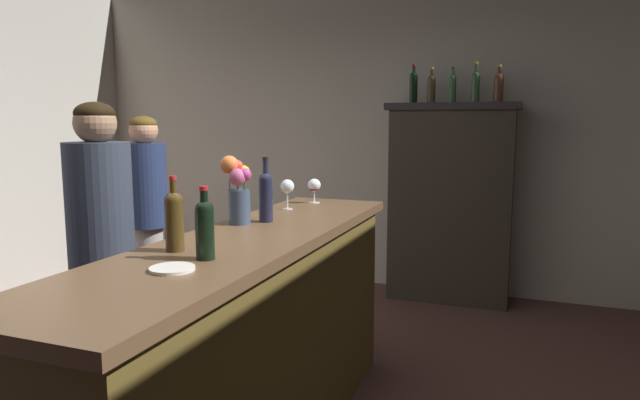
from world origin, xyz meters
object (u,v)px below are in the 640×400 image
(bar_counter, at_px, (251,349))
(patron_by_cabinet, at_px, (147,211))
(wine_glass_mid, at_px, (287,187))
(display_bottle_midright, at_px, (476,85))
(display_bottle_right, at_px, (499,86))
(display_bottle_left, at_px, (414,86))
(display_bottle_center, at_px, (453,87))
(wine_bottle_rose, at_px, (205,226))
(cheese_plate, at_px, (172,269))
(flower_arrangement, at_px, (238,189))
(wine_bottle_riesling, at_px, (266,194))
(patron_near_entrance, at_px, (102,254))
(wine_bottle_merlot, at_px, (174,218))
(display_cabinet, at_px, (450,199))
(wine_glass_front, at_px, (314,186))
(display_bottle_midleft, at_px, (431,87))

(bar_counter, distance_m, patron_by_cabinet, 1.95)
(wine_glass_mid, relative_size, display_bottle_midright, 0.51)
(display_bottle_right, bearing_deg, wine_glass_mid, -117.35)
(display_bottle_left, xyz_separation_m, display_bottle_center, (0.33, 0.00, -0.02))
(wine_bottle_rose, bearing_deg, cheese_plate, -97.28)
(bar_counter, bearing_deg, flower_arrangement, 127.95)
(bar_counter, distance_m, cheese_plate, 0.82)
(display_bottle_center, bearing_deg, bar_counter, -100.59)
(cheese_plate, bearing_deg, wine_glass_mid, 97.49)
(wine_bottle_riesling, height_order, patron_near_entrance, patron_near_entrance)
(wine_glass_mid, bearing_deg, wine_bottle_merlot, -89.08)
(wine_bottle_riesling, xyz_separation_m, patron_by_cabinet, (-1.41, 0.87, -0.30))
(display_bottle_center, height_order, patron_by_cabinet, display_bottle_center)
(wine_bottle_rose, xyz_separation_m, display_bottle_left, (0.12, 3.18, 0.69))
(display_cabinet, height_order, cheese_plate, display_cabinet)
(bar_counter, height_order, wine_glass_front, wine_glass_front)
(wine_bottle_merlot, relative_size, wine_glass_mid, 1.69)
(display_bottle_right, bearing_deg, flower_arrangement, -113.00)
(wine_bottle_riesling, height_order, display_bottle_right, display_bottle_right)
(wine_bottle_merlot, height_order, wine_glass_front, wine_bottle_merlot)
(wine_bottle_merlot, relative_size, display_bottle_center, 0.98)
(wine_bottle_merlot, relative_size, patron_by_cabinet, 0.18)
(bar_counter, height_order, display_bottle_midleft, display_bottle_midleft)
(display_bottle_left, bearing_deg, display_bottle_midleft, 0.00)
(wine_bottle_rose, xyz_separation_m, display_bottle_midright, (0.64, 3.18, 0.68))
(wine_bottle_rose, relative_size, patron_by_cabinet, 0.17)
(display_bottle_midleft, xyz_separation_m, display_bottle_midright, (0.37, 0.00, 0.01))
(wine_glass_mid, height_order, cheese_plate, wine_glass_mid)
(wine_glass_front, bearing_deg, wine_glass_mid, -99.92)
(display_bottle_left, distance_m, display_bottle_midright, 0.52)
(display_cabinet, xyz_separation_m, display_bottle_midleft, (-0.19, 0.00, 0.96))
(bar_counter, height_order, patron_by_cabinet, patron_by_cabinet)
(wine_bottle_rose, xyz_separation_m, patron_by_cabinet, (-1.54, 1.65, -0.28))
(bar_counter, height_order, wine_glass_mid, wine_glass_mid)
(wine_bottle_merlot, relative_size, display_bottle_midright, 0.87)
(wine_glass_front, height_order, flower_arrangement, flower_arrangement)
(display_cabinet, bearing_deg, wine_glass_mid, -108.54)
(bar_counter, relative_size, patron_near_entrance, 1.50)
(wine_glass_front, height_order, display_bottle_midright, display_bottle_midright)
(display_bottle_right, height_order, patron_by_cabinet, display_bottle_right)
(wine_bottle_merlot, xyz_separation_m, wine_glass_front, (0.03, 1.41, -0.03))
(display_bottle_right, bearing_deg, wine_glass_front, -119.96)
(display_cabinet, xyz_separation_m, display_bottle_center, (-0.01, 0.00, 0.96))
(wine_glass_mid, height_order, display_bottle_center, display_bottle_center)
(wine_glass_front, relative_size, display_bottle_midright, 0.45)
(wine_glass_front, distance_m, display_bottle_left, 1.86)
(display_bottle_center, bearing_deg, wine_bottle_rose, -98.14)
(wine_glass_mid, xyz_separation_m, cheese_plate, (0.18, -1.36, -0.12))
(wine_glass_front, bearing_deg, display_bottle_left, 80.93)
(display_bottle_left, bearing_deg, wine_bottle_merlot, -95.60)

